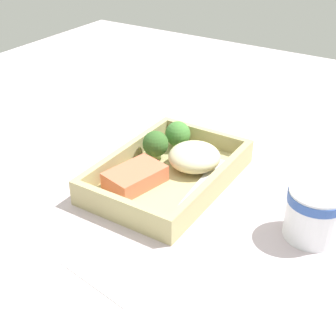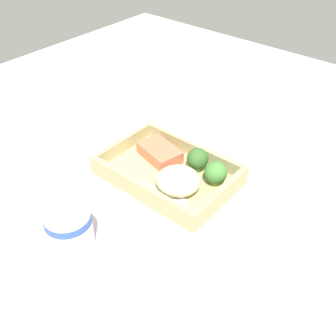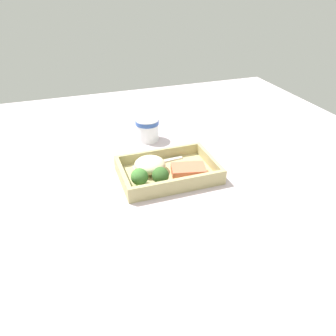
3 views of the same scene
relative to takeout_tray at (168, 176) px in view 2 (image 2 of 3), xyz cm
name	(u,v)px [view 2 (image 2 of 3)]	position (x,y,z in cm)	size (l,w,h in cm)	color
ground_plane	(168,181)	(0.00, 0.00, -1.60)	(160.00, 160.00, 2.00)	#C2B1B9
takeout_tray	(168,176)	(0.00, 0.00, 0.00)	(27.53, 18.57, 1.20)	tan
tray_rim	(168,168)	(0.00, 0.00, 2.17)	(27.53, 18.57, 3.14)	tan
salmon_fillet	(160,153)	(-5.02, 3.13, 1.97)	(9.46, 6.09, 2.74)	#E16C4C
mashed_potatoes	(178,181)	(4.65, -2.40, 2.73)	(9.03, 8.91, 4.26)	beige
broccoli_floret_1	(198,159)	(3.87, 5.05, 3.38)	(4.61, 4.61, 5.19)	#80A259
broccoli_floret_2	(216,173)	(9.33, 3.77, 3.32)	(4.66, 4.66, 5.14)	#7A9F55
fork	(157,191)	(2.11, -5.82, 0.82)	(15.89, 3.16, 0.44)	silver
paper_cup	(70,228)	(-1.01, -24.78, 3.68)	(8.05, 8.05, 7.67)	white
receipt_slip	(84,150)	(-21.34, -4.95, -0.48)	(8.28, 12.62, 0.24)	white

